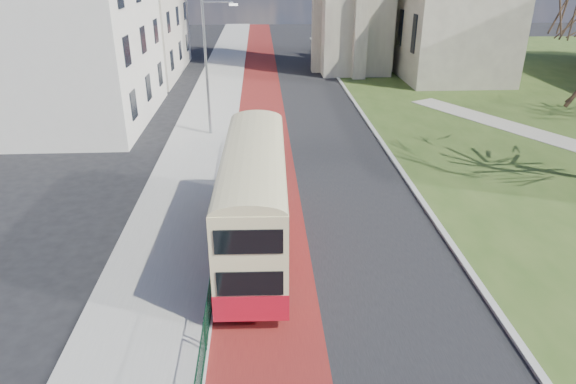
{
  "coord_description": "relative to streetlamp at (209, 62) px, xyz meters",
  "views": [
    {
      "loc": [
        -1.24,
        -13.71,
        10.22
      ],
      "look_at": [
        -0.26,
        4.42,
        2.0
      ],
      "focal_mm": 32.0,
      "sensor_mm": 36.0,
      "label": 1
    }
  ],
  "objects": [
    {
      "name": "kerb_east",
      "position": [
        10.45,
        4.0,
        -4.53
      ],
      "size": [
        0.25,
        80.0,
        0.13
      ],
      "primitive_type": "cube",
      "color": "#999993",
      "rests_on": "ground"
    },
    {
      "name": "street_block_near",
      "position": [
        -9.65,
        4.0,
        1.92
      ],
      "size": [
        10.3,
        14.3,
        13.0
      ],
      "color": "silver",
      "rests_on": "ground"
    },
    {
      "name": "streetlamp",
      "position": [
        0.0,
        0.0,
        0.0
      ],
      "size": [
        2.13,
        0.18,
        8.0
      ],
      "color": "gray",
      "rests_on": "pavement_west"
    },
    {
      "name": "street_block_far",
      "position": [
        -9.65,
        20.0,
        1.17
      ],
      "size": [
        10.3,
        16.3,
        11.5
      ],
      "color": "beige",
      "rests_on": "ground"
    },
    {
      "name": "kerb_west",
      "position": [
        1.35,
        2.0,
        -4.53
      ],
      "size": [
        0.25,
        120.0,
        0.13
      ],
      "primitive_type": "cube",
      "color": "#999993",
      "rests_on": "ground"
    },
    {
      "name": "bus",
      "position": [
        2.8,
        -14.53,
        -2.27
      ],
      "size": [
        2.48,
        9.79,
        4.07
      ],
      "rotation": [
        0.0,
        0.0,
        -0.02
      ],
      "color": "#A90F1F",
      "rests_on": "ground"
    },
    {
      "name": "pavement_west",
      "position": [
        -0.65,
        2.0,
        -4.53
      ],
      "size": [
        4.0,
        120.0,
        0.12
      ],
      "primitive_type": "cube",
      "color": "gray",
      "rests_on": "ground"
    },
    {
      "name": "bus_lane",
      "position": [
        3.15,
        2.0,
        -4.59
      ],
      "size": [
        3.4,
        120.0,
        0.01
      ],
      "primitive_type": "cube",
      "color": "#591414",
      "rests_on": "ground"
    },
    {
      "name": "ground",
      "position": [
        4.35,
        -18.0,
        -4.59
      ],
      "size": [
        160.0,
        160.0,
        0.0
      ],
      "primitive_type": "plane",
      "color": "black",
      "rests_on": "ground"
    },
    {
      "name": "road_carriageway",
      "position": [
        5.85,
        2.0,
        -4.59
      ],
      "size": [
        9.0,
        120.0,
        0.01
      ],
      "primitive_type": "cube",
      "color": "black",
      "rests_on": "ground"
    },
    {
      "name": "pedestrian_railing",
      "position": [
        1.4,
        -14.0,
        -4.04
      ],
      "size": [
        0.07,
        24.0,
        1.12
      ],
      "color": "#0C3722",
      "rests_on": "ground"
    }
  ]
}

